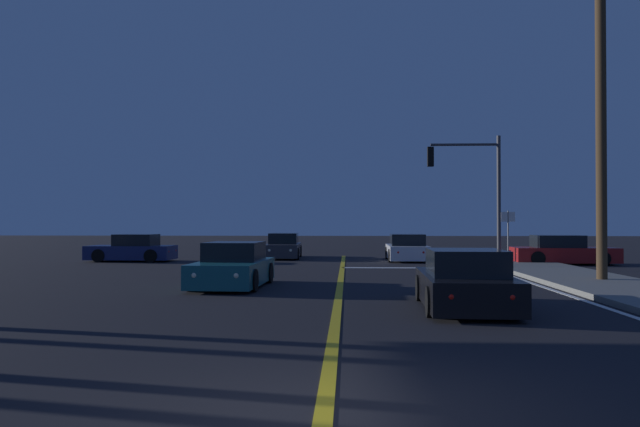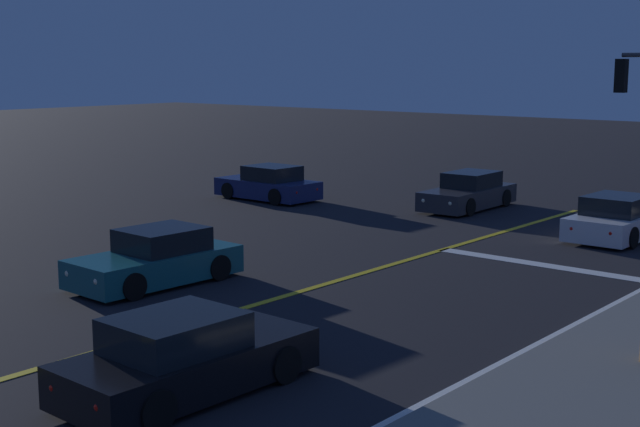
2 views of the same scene
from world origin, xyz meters
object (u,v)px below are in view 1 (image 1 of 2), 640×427
Objects in this scene: car_following_oncoming_charcoal at (283,247)px; car_parked_curb_teal at (233,267)px; car_distant_tail_red at (562,252)px; car_lead_oncoming_black at (465,283)px; car_mid_block_navy at (133,250)px; traffic_signal_near_right at (473,180)px; street_sign_corner at (508,230)px; car_side_waiting_white at (407,249)px; utility_pole_right at (601,97)px.

car_parked_curb_teal is (0.02, -14.72, -0.00)m from car_following_oncoming_charcoal.
car_lead_oncoming_black is (-7.21, -14.89, -0.00)m from car_distant_tail_red.
car_mid_block_navy is 16.79m from traffic_signal_near_right.
traffic_signal_near_right reaches higher than car_following_oncoming_charcoal.
street_sign_corner reaches higher than car_following_oncoming_charcoal.
car_distant_tail_red is (20.46, -1.27, 0.00)m from car_mid_block_navy.
car_distant_tail_red is at bearing -18.36° from car_side_waiting_white.
utility_pole_right reaches higher than car_mid_block_navy.
street_sign_corner is at bearing 106.75° from traffic_signal_near_right.
car_following_oncoming_charcoal is 18.36m from utility_pole_right.
street_sign_corner is (3.97, 11.82, 1.04)m from car_lead_oncoming_black.
car_mid_block_navy is 1.75× the size of street_sign_corner.
car_side_waiting_white is 13.63m from car_mid_block_navy.
car_parked_curb_teal is at bearing -147.40° from car_mid_block_navy.
car_side_waiting_white is 5.05m from traffic_signal_near_right.
car_parked_curb_teal is (-6.40, -12.73, -0.00)m from car_side_waiting_white.
car_following_oncoming_charcoal is at bearing 130.71° from utility_pole_right.
car_mid_block_navy is at bearing 165.87° from street_sign_corner.
car_following_oncoming_charcoal is 1.04× the size of car_side_waiting_white.
car_lead_oncoming_black is 12.52m from street_sign_corner.
traffic_signal_near_right reaches higher than car_parked_curb_teal.
car_mid_block_navy is 0.71× the size of traffic_signal_near_right.
car_mid_block_navy is 20.90m from car_lead_oncoming_black.
car_distant_tail_red is 16.54m from car_lead_oncoming_black.
car_side_waiting_white is at bearing 161.14° from car_following_oncoming_charcoal.
car_parked_curb_teal and car_lead_oncoming_black have the same top height.
car_mid_block_navy and car_lead_oncoming_black have the same top height.
car_lead_oncoming_black is 0.38× the size of utility_pole_right.
car_distant_tail_red is 1.92× the size of street_sign_corner.
street_sign_corner reaches higher than car_mid_block_navy.
car_lead_oncoming_black is (6.07, -4.49, 0.00)m from car_parked_curb_teal.
utility_pole_right reaches higher than car_side_waiting_white.
car_following_oncoming_charcoal is 14.72m from car_parked_curb_teal.
car_parked_curb_teal is (-13.27, -10.39, -0.00)m from car_distant_tail_red.
car_following_oncoming_charcoal and car_side_waiting_white have the same top height.
traffic_signal_near_right is at bearing -94.40° from car_mid_block_navy.
car_distant_tail_red is at bearing 66.07° from car_lead_oncoming_black.
street_sign_corner is (-3.23, -3.07, 1.04)m from car_distant_tail_red.
utility_pole_right is at bearing -117.90° from car_mid_block_navy.
car_side_waiting_white is 0.93× the size of car_distant_tail_red.
traffic_signal_near_right is at bearing -129.78° from car_parked_curb_teal.
traffic_signal_near_right is at bearing -42.51° from car_side_waiting_white.
car_lead_oncoming_black is (6.09, -19.22, 0.00)m from car_following_oncoming_charcoal.
car_side_waiting_white is (6.43, -1.99, 0.00)m from car_following_oncoming_charcoal.
street_sign_corner reaches higher than car_distant_tail_red.
utility_pole_right is at bearing -11.00° from car_distant_tail_red.
car_lead_oncoming_black is 15.32m from traffic_signal_near_right.
utility_pole_right is 7.44m from street_sign_corner.
car_following_oncoming_charcoal is at bearing -87.44° from car_parked_curb_teal.
car_side_waiting_white is 17.23m from car_lead_oncoming_black.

